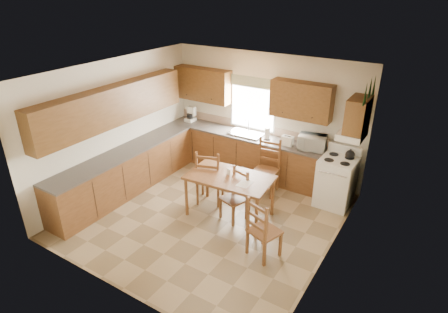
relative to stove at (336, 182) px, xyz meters
The scene contains 35 objects.
floor 2.55m from the stove, 138.49° to the right, with size 4.50×4.50×0.00m, color #8E7955.
ceiling 3.34m from the stove, 138.49° to the right, with size 4.50×4.50×0.00m, color brown.
wall_left 4.53m from the stove, 158.11° to the right, with size 4.50×4.50×0.00m, color silver.
wall_right 1.91m from the stove, 77.14° to the right, with size 4.50×4.50×0.00m, color silver.
wall_back 2.15m from the stove, 162.41° to the left, with size 4.50×4.50×0.00m, color silver.
wall_front 4.42m from the stove, 115.60° to the right, with size 4.50×4.50×0.00m, color silver.
lower_cab_back 2.27m from the stove, behind, with size 3.75×0.60×0.88m, color brown.
lower_cab_left 4.23m from the stove, 154.70° to the right, with size 0.60×3.60×0.88m, color brown.
counter_back 2.30m from the stove, behind, with size 3.75×0.63×0.04m, color #4A4440.
counter_left 4.25m from the stove, 154.70° to the right, with size 0.63×3.60×0.04m, color #4A4440.
backsplash 2.38m from the stove, 165.44° to the left, with size 3.75×0.01×0.18m, color tan.
upper_cab_back_left 3.71m from the stove, behind, with size 1.41×0.33×0.75m, color brown.
upper_cab_back_right 1.76m from the stove, 157.00° to the left, with size 1.25×0.33×0.75m, color brown.
upper_cab_left 4.56m from the stove, 155.46° to the right, with size 0.33×3.60×0.75m, color brown.
upper_cab_stove 1.43m from the stove, ahead, with size 0.33×0.62×0.62m, color brown.
range_hood 1.05m from the stove, ahead, with size 0.44×0.62×0.12m, color silver.
window_frame 2.48m from the stove, 165.45° to the left, with size 1.13×0.02×1.18m, color silver.
window_pane 2.48m from the stove, 165.58° to the left, with size 1.05×0.01×1.10m, color white.
window_valance 2.73m from the stove, 166.20° to the left, with size 1.19×0.01×0.24m, color #476037.
sink_basin 2.24m from the stove, behind, with size 0.75×0.45×0.04m, color silver.
pine_decal_a 1.96m from the stove, 43.99° to the right, with size 0.22×0.22×0.36m, color #163D16.
pine_decal_b 1.97m from the stove, ahead, with size 0.22×0.22×0.36m, color #163D16.
pine_decal_c 1.95m from the stove, 42.84° to the left, with size 0.22×0.22×0.36m, color #163D16.
stove is the anchor object (origin of this frame).
coffeemaker 3.81m from the stove, behind, with size 0.19×0.23×0.32m, color silver.
paper_towel 1.77m from the stove, behind, with size 0.11×0.11×0.26m, color white.
toaster 1.30m from the stove, 168.64° to the left, with size 0.24×0.15×0.20m, color silver.
microwave 0.93m from the stove, 155.73° to the left, with size 0.51×0.36×0.30m, color silver.
dining_table 2.11m from the stove, 137.26° to the right, with size 1.54×0.88×0.82m, color brown.
chair_near_left 2.46m from the stove, 150.57° to the right, with size 0.48×0.46×1.14m, color brown.
chair_near_right 2.17m from the stove, 103.12° to the right, with size 0.45×0.42×1.06m, color brown.
chair_far_left 1.40m from the stove, 166.30° to the right, with size 0.48×0.46×1.14m, color brown.
chair_far_right 2.07m from the stove, 133.59° to the right, with size 0.41×0.39×0.98m, color brown.
table_paper 1.97m from the stove, 127.97° to the right, with size 0.21×0.28×0.00m, color white.
table_card 2.16m from the stove, 139.35° to the right, with size 0.09×0.02×0.12m, color white.
Camera 1 is at (3.40, -4.89, 4.05)m, focal length 30.00 mm.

